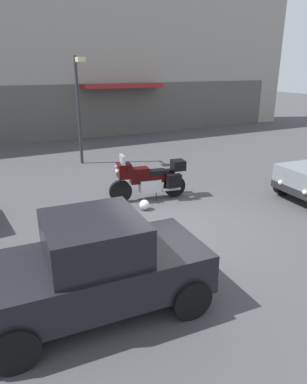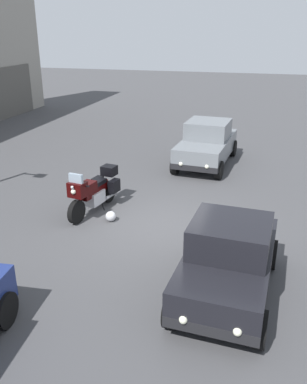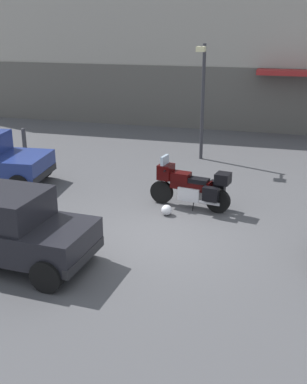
# 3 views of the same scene
# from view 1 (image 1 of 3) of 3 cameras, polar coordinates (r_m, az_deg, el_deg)

# --- Properties ---
(ground_plane) EXTENTS (80.00, 80.00, 0.00)m
(ground_plane) POSITION_cam_1_polar(r_m,az_deg,el_deg) (8.34, 2.53, -6.09)
(ground_plane) COLOR #424244
(building_facade_rear) EXTENTS (30.64, 3.40, 9.84)m
(building_facade_rear) POSITION_cam_1_polar(r_m,az_deg,el_deg) (19.95, -17.75, 22.40)
(building_facade_rear) COLOR gray
(building_facade_rear) RESTS_ON ground
(motorcycle) EXTENTS (2.25, 0.94, 1.36)m
(motorcycle) POSITION_cam_1_polar(r_m,az_deg,el_deg) (10.01, -0.65, 2.21)
(motorcycle) COLOR black
(motorcycle) RESTS_ON ground
(helmet) EXTENTS (0.28, 0.28, 0.28)m
(helmet) POSITION_cam_1_polar(r_m,az_deg,el_deg) (9.39, -1.49, -2.11)
(helmet) COLOR silver
(helmet) RESTS_ON ground
(car_compact_side) EXTENTS (3.55, 1.90, 1.56)m
(car_compact_side) POSITION_cam_1_polar(r_m,az_deg,el_deg) (5.50, -9.46, -11.86)
(car_compact_side) COLOR black
(car_compact_side) RESTS_ON ground
(streetlamp_curbside) EXTENTS (0.28, 0.94, 4.03)m
(streetlamp_curbside) POSITION_cam_1_polar(r_m,az_deg,el_deg) (13.77, -12.04, 14.59)
(streetlamp_curbside) COLOR #2D2D33
(streetlamp_curbside) RESTS_ON ground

